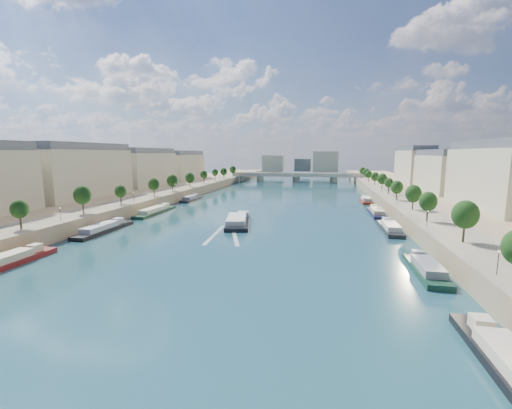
% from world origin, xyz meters
% --- Properties ---
extents(ground, '(700.00, 700.00, 0.00)m').
position_xyz_m(ground, '(0.00, 100.00, 0.00)').
color(ground, '#0B2933').
rests_on(ground, ground).
extents(quay_left, '(44.00, 520.00, 5.00)m').
position_xyz_m(quay_left, '(-72.00, 100.00, 2.50)').
color(quay_left, '#9E8460').
rests_on(quay_left, ground).
extents(quay_right, '(44.00, 520.00, 5.00)m').
position_xyz_m(quay_right, '(72.00, 100.00, 2.50)').
color(quay_right, '#9E8460').
rests_on(quay_right, ground).
extents(pave_left, '(14.00, 520.00, 0.10)m').
position_xyz_m(pave_left, '(-57.00, 100.00, 5.05)').
color(pave_left, gray).
rests_on(pave_left, quay_left).
extents(pave_right, '(14.00, 520.00, 0.10)m').
position_xyz_m(pave_right, '(57.00, 100.00, 5.05)').
color(pave_right, gray).
rests_on(pave_right, quay_right).
extents(trees_left, '(4.80, 268.80, 8.26)m').
position_xyz_m(trees_left, '(-55.00, 102.00, 10.48)').
color(trees_left, '#382B1E').
rests_on(trees_left, ground).
extents(trees_right, '(4.80, 268.80, 8.26)m').
position_xyz_m(trees_right, '(55.00, 110.00, 10.48)').
color(trees_right, '#382B1E').
rests_on(trees_right, ground).
extents(lamps_left, '(0.36, 200.36, 4.28)m').
position_xyz_m(lamps_left, '(-52.50, 90.00, 7.78)').
color(lamps_left, black).
rests_on(lamps_left, ground).
extents(lamps_right, '(0.36, 200.36, 4.28)m').
position_xyz_m(lamps_right, '(52.50, 105.00, 7.78)').
color(lamps_right, black).
rests_on(lamps_right, ground).
extents(buildings_left, '(16.00, 226.00, 23.20)m').
position_xyz_m(buildings_left, '(-85.00, 112.00, 16.45)').
color(buildings_left, '#B9AE8E').
rests_on(buildings_left, ground).
extents(buildings_right, '(16.00, 226.00, 23.20)m').
position_xyz_m(buildings_right, '(85.00, 112.00, 16.45)').
color(buildings_right, '#B9AE8E').
rests_on(buildings_right, ground).
extents(skyline, '(79.00, 42.00, 22.00)m').
position_xyz_m(skyline, '(3.19, 319.52, 14.66)').
color(skyline, '#B9AE8E').
rests_on(skyline, ground).
extents(bridge, '(112.00, 12.00, 8.15)m').
position_xyz_m(bridge, '(0.00, 243.56, 5.08)').
color(bridge, '#C1B79E').
rests_on(bridge, ground).
extents(tour_barge, '(12.92, 28.26, 3.75)m').
position_xyz_m(tour_barge, '(-6.02, 60.08, 1.02)').
color(tour_barge, black).
rests_on(tour_barge, ground).
extents(wake, '(12.56, 26.02, 0.04)m').
position_xyz_m(wake, '(-6.02, 43.47, 0.02)').
color(wake, silver).
rests_on(wake, ground).
extents(moored_barges_left, '(5.00, 128.72, 3.60)m').
position_xyz_m(moored_barges_left, '(-45.50, 58.41, 0.84)').
color(moored_barges_left, maroon).
rests_on(moored_barges_left, ground).
extents(moored_barges_right, '(5.00, 161.36, 3.60)m').
position_xyz_m(moored_barges_right, '(45.50, 54.79, 0.84)').
color(moored_barges_right, black).
rests_on(moored_barges_right, ground).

